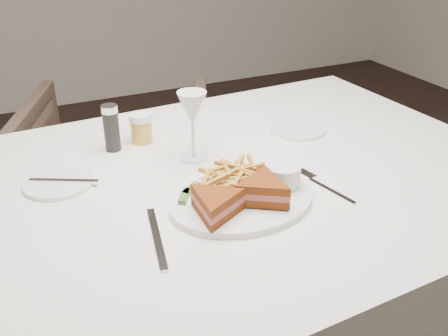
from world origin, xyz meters
TOP-DOWN VIEW (x-y plane):
  - ground at (0.00, 0.00)m, footprint 5.00×5.00m
  - table at (-0.34, -0.23)m, footprint 1.54×1.06m
  - chair_far at (-0.38, 0.62)m, footprint 0.91×0.88m
  - table_setting at (-0.34, -0.26)m, footprint 0.82×0.63m

SIDE VIEW (x-z plane):
  - ground at x=0.00m, z-range 0.00..0.00m
  - chair_far at x=-0.38m, z-range 0.00..0.73m
  - table at x=-0.34m, z-range 0.00..0.75m
  - table_setting at x=-0.34m, z-range 0.70..0.88m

